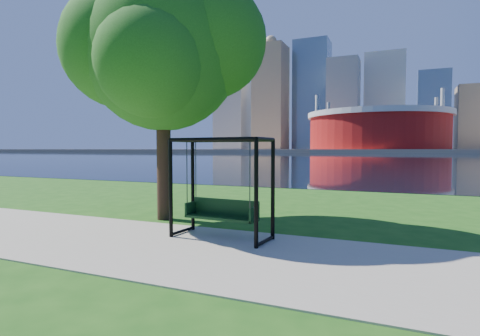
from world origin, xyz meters
The scene contains 8 objects.
ground centered at (0.00, 0.00, 0.00)m, with size 900.00×900.00×0.00m, color #1E5114.
path centered at (0.00, -0.50, 0.01)m, with size 120.00×4.00×0.03m, color #9E937F.
river centered at (0.00, 102.00, 0.01)m, with size 900.00×180.00×0.02m, color black.
far_bank centered at (0.00, 306.00, 1.00)m, with size 900.00×228.00×2.00m, color #937F60.
stadium centered at (-10.00, 235.00, 14.23)m, with size 83.00×83.00×32.00m.
skyline centered at (-4.27, 319.39, 35.89)m, with size 392.00×66.00×96.50m.
swing centered at (-0.60, 0.63, 1.13)m, with size 2.36×1.15×2.35m.
park_tree centered at (-3.30, 2.20, 5.02)m, with size 5.82×5.25×7.22m.
Camera 1 is at (3.19, -7.12, 2.09)m, focal length 28.00 mm.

